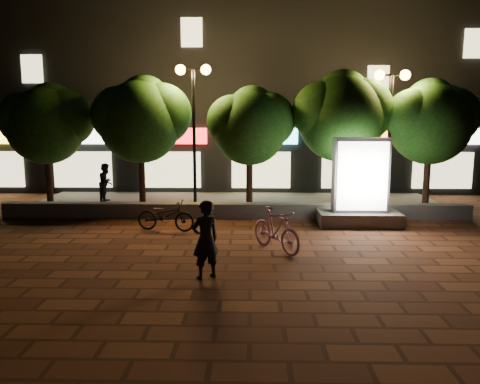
{
  "coord_description": "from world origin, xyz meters",
  "views": [
    {
      "loc": [
        0.57,
        -11.69,
        3.42
      ],
      "look_at": [
        0.25,
        1.5,
        1.3
      ],
      "focal_mm": 34.9,
      "sensor_mm": 36.0,
      "label": 1
    }
  ],
  "objects_px": {
    "ad_kiosk": "(360,190)",
    "rider": "(205,239)",
    "scooter_parked": "(166,215)",
    "street_lamp_left": "(194,100)",
    "tree_far_left": "(47,121)",
    "scooter_pink": "(276,230)",
    "street_lamp_right": "(391,104)",
    "tree_right": "(342,113)",
    "tree_far_right": "(431,119)",
    "tree_mid": "(251,123)",
    "pedestrian": "(106,182)",
    "tree_left": "(142,117)"
  },
  "relations": [
    {
      "from": "ad_kiosk",
      "to": "scooter_parked",
      "type": "relative_size",
      "value": 1.55
    },
    {
      "from": "scooter_pink",
      "to": "scooter_parked",
      "type": "bearing_deg",
      "value": 111.74
    },
    {
      "from": "street_lamp_right",
      "to": "rider",
      "type": "relative_size",
      "value": 2.93
    },
    {
      "from": "tree_right",
      "to": "street_lamp_left",
      "type": "xyz_separation_m",
      "value": [
        -5.36,
        -0.26,
        0.46
      ]
    },
    {
      "from": "tree_mid",
      "to": "tree_right",
      "type": "relative_size",
      "value": 0.89
    },
    {
      "from": "tree_left",
      "to": "rider",
      "type": "distance_m",
      "value": 8.56
    },
    {
      "from": "pedestrian",
      "to": "scooter_pink",
      "type": "bearing_deg",
      "value": -132.0
    },
    {
      "from": "tree_right",
      "to": "tree_far_left",
      "type": "bearing_deg",
      "value": -180.0
    },
    {
      "from": "tree_mid",
      "to": "scooter_parked",
      "type": "height_order",
      "value": "tree_mid"
    },
    {
      "from": "scooter_pink",
      "to": "tree_far_left",
      "type": "bearing_deg",
      "value": 110.99
    },
    {
      "from": "scooter_pink",
      "to": "ad_kiosk",
      "type": "bearing_deg",
      "value": 12.23
    },
    {
      "from": "tree_mid",
      "to": "pedestrian",
      "type": "bearing_deg",
      "value": 169.17
    },
    {
      "from": "tree_far_left",
      "to": "ad_kiosk",
      "type": "relative_size",
      "value": 1.66
    },
    {
      "from": "ad_kiosk",
      "to": "rider",
      "type": "distance_m",
      "value": 6.79
    },
    {
      "from": "rider",
      "to": "street_lamp_right",
      "type": "bearing_deg",
      "value": -160.97
    },
    {
      "from": "tree_right",
      "to": "scooter_parked",
      "type": "bearing_deg",
      "value": -150.22
    },
    {
      "from": "tree_right",
      "to": "scooter_parked",
      "type": "height_order",
      "value": "tree_right"
    },
    {
      "from": "street_lamp_left",
      "to": "rider",
      "type": "distance_m",
      "value": 8.04
    },
    {
      "from": "tree_far_right",
      "to": "pedestrian",
      "type": "relative_size",
      "value": 3.09
    },
    {
      "from": "tree_far_left",
      "to": "tree_far_right",
      "type": "distance_m",
      "value": 14.0
    },
    {
      "from": "tree_right",
      "to": "scooter_parked",
      "type": "xyz_separation_m",
      "value": [
        -5.88,
        -3.37,
        -3.09
      ]
    },
    {
      "from": "tree_mid",
      "to": "street_lamp_left",
      "type": "xyz_separation_m",
      "value": [
        -2.05,
        -0.26,
        0.81
      ]
    },
    {
      "from": "ad_kiosk",
      "to": "pedestrian",
      "type": "relative_size",
      "value": 1.81
    },
    {
      "from": "ad_kiosk",
      "to": "pedestrian",
      "type": "bearing_deg",
      "value": 159.13
    },
    {
      "from": "pedestrian",
      "to": "street_lamp_right",
      "type": "bearing_deg",
      "value": -93.59
    },
    {
      "from": "street_lamp_left",
      "to": "ad_kiosk",
      "type": "xyz_separation_m",
      "value": [
        5.53,
        -2.16,
        -2.9
      ]
    },
    {
      "from": "pedestrian",
      "to": "scooter_parked",
      "type": "bearing_deg",
      "value": -140.79
    },
    {
      "from": "tree_right",
      "to": "tree_far_right",
      "type": "distance_m",
      "value": 3.2
    },
    {
      "from": "scooter_parked",
      "to": "tree_right",
      "type": "bearing_deg",
      "value": -50.29
    },
    {
      "from": "tree_left",
      "to": "ad_kiosk",
      "type": "height_order",
      "value": "tree_left"
    },
    {
      "from": "tree_far_left",
      "to": "pedestrian",
      "type": "height_order",
      "value": "tree_far_left"
    },
    {
      "from": "rider",
      "to": "scooter_parked",
      "type": "bearing_deg",
      "value": -100.84
    },
    {
      "from": "tree_left",
      "to": "rider",
      "type": "bearing_deg",
      "value": -68.06
    },
    {
      "from": "street_lamp_left",
      "to": "rider",
      "type": "height_order",
      "value": "street_lamp_left"
    },
    {
      "from": "tree_far_left",
      "to": "scooter_pink",
      "type": "bearing_deg",
      "value": -33.88
    },
    {
      "from": "street_lamp_left",
      "to": "scooter_pink",
      "type": "relative_size",
      "value": 2.78
    },
    {
      "from": "ad_kiosk",
      "to": "tree_far_left",
      "type": "bearing_deg",
      "value": 167.56
    },
    {
      "from": "tree_far_left",
      "to": "tree_far_right",
      "type": "bearing_deg",
      "value": 0.0
    },
    {
      "from": "scooter_parked",
      "to": "street_lamp_left",
      "type": "bearing_deg",
      "value": 0.31
    },
    {
      "from": "tree_far_right",
      "to": "street_lamp_left",
      "type": "height_order",
      "value": "street_lamp_left"
    },
    {
      "from": "rider",
      "to": "pedestrian",
      "type": "xyz_separation_m",
      "value": [
        -4.82,
        8.67,
        -0.0
      ]
    },
    {
      "from": "tree_mid",
      "to": "ad_kiosk",
      "type": "relative_size",
      "value": 1.61
    },
    {
      "from": "tree_right",
      "to": "tree_far_right",
      "type": "bearing_deg",
      "value": -0.0
    },
    {
      "from": "street_lamp_right",
      "to": "ad_kiosk",
      "type": "xyz_separation_m",
      "value": [
        -1.47,
        -2.16,
        -2.77
      ]
    },
    {
      "from": "tree_far_left",
      "to": "street_lamp_right",
      "type": "distance_m",
      "value": 12.47
    },
    {
      "from": "tree_right",
      "to": "ad_kiosk",
      "type": "bearing_deg",
      "value": -85.99
    },
    {
      "from": "tree_far_right",
      "to": "tree_right",
      "type": "bearing_deg",
      "value": 180.0
    },
    {
      "from": "street_lamp_left",
      "to": "scooter_parked",
      "type": "relative_size",
      "value": 2.89
    },
    {
      "from": "tree_mid",
      "to": "rider",
      "type": "xyz_separation_m",
      "value": [
        -0.95,
        -7.56,
        -2.36
      ]
    },
    {
      "from": "street_lamp_left",
      "to": "ad_kiosk",
      "type": "relative_size",
      "value": 1.86
    }
  ]
}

